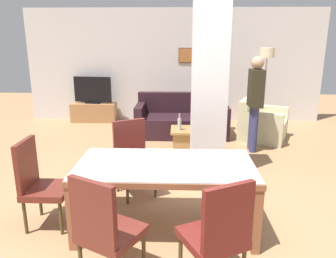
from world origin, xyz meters
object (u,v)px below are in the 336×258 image
at_px(bottle, 179,124).
at_px(dining_chair_head_left, 39,181).
at_px(sofa, 182,121).
at_px(armchair, 261,125).
at_px(dining_table, 165,176).
at_px(dining_chair_near_left, 105,227).
at_px(dining_chair_near_right, 218,232).
at_px(tv_screen, 93,90).
at_px(dining_chair_far_left, 133,156).
at_px(coffee_table, 188,139).
at_px(floor_lamp, 267,61).
at_px(standing_person, 255,98).
at_px(tv_stand, 94,112).

bearing_deg(bottle, dining_chair_head_left, -120.89).
xyz_separation_m(sofa, armchair, (1.61, -0.28, -0.01)).
bearing_deg(sofa, dining_chair_head_left, 66.68).
height_order(dining_table, dining_chair_near_left, dining_chair_near_left).
distance_m(dining_chair_near_right, armchair, 4.42).
xyz_separation_m(dining_table, sofa, (0.20, 3.59, -0.31)).
bearing_deg(tv_screen, dining_chair_far_left, 119.65).
xyz_separation_m(coffee_table, floor_lamp, (1.77, 1.75, 1.31)).
relative_size(dining_chair_far_left, coffee_table, 1.50).
relative_size(dining_table, armchair, 1.58).
distance_m(dining_chair_head_left, tv_screen, 4.72).
height_order(dining_chair_near_right, sofa, dining_chair_near_right).
height_order(bottle, standing_person, standing_person).
bearing_deg(coffee_table, dining_chair_far_left, -113.73).
relative_size(armchair, bottle, 3.91).
bearing_deg(tv_stand, floor_lamp, -4.82).
relative_size(coffee_table, tv_stand, 0.60).
relative_size(tv_screen, standing_person, 0.55).
relative_size(tv_stand, tv_screen, 1.17).
bearing_deg(standing_person, dining_chair_head_left, 132.05).
bearing_deg(dining_chair_far_left, dining_chair_near_left, 61.02).
bearing_deg(tv_stand, standing_person, -31.04).
xyz_separation_m(dining_table, dining_chair_head_left, (-1.35, 0.00, -0.08)).
height_order(dining_chair_near_right, dining_chair_near_left, same).
bearing_deg(dining_table, tv_stand, 112.89).
xyz_separation_m(dining_chair_near_right, tv_screen, (-2.43, 5.56, 0.26)).
height_order(dining_chair_near_right, dining_chair_far_left, same).
distance_m(armchair, tv_stand, 4.02).
bearing_deg(floor_lamp, dining_chair_near_right, -107.32).
relative_size(armchair, tv_screen, 1.26).
bearing_deg(floor_lamp, standing_person, -109.10).
bearing_deg(sofa, armchair, 170.16).
xyz_separation_m(tv_screen, standing_person, (3.46, -2.08, 0.21)).
distance_m(dining_chair_near_right, coffee_table, 3.49).
height_order(dining_table, coffee_table, dining_table).
bearing_deg(tv_stand, coffee_table, -42.39).
bearing_deg(sofa, dining_chair_far_left, 76.71).
xyz_separation_m(dining_chair_far_left, dining_chair_near_left, (0.00, -1.68, 0.00)).
xyz_separation_m(dining_chair_near_right, bottle, (-0.31, 3.40, -0.00)).
distance_m(dining_chair_near_left, bottle, 3.42).
bearing_deg(dining_chair_head_left, tv_screen, -172.46).
bearing_deg(dining_chair_far_left, sofa, -132.31).
distance_m(dining_chair_near_left, coffee_table, 3.54).
xyz_separation_m(coffee_table, tv_screen, (-2.29, 2.09, 0.57)).
distance_m(sofa, armchair, 1.64).
xyz_separation_m(dining_chair_far_left, armchair, (2.27, 2.49, -0.23)).
bearing_deg(dining_chair_near_left, floor_lamp, 92.00).
relative_size(dining_chair_far_left, dining_chair_head_left, 1.00).
distance_m(dining_chair_far_left, floor_lamp, 4.44).
bearing_deg(dining_chair_near_right, bottle, 68.11).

